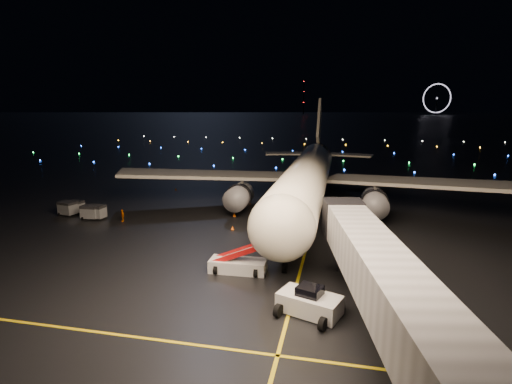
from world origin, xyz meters
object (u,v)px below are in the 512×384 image
baggage_cart_1 (91,212)px  pushback_tug (310,300)px  belt_loader (238,253)px  crew_c (123,215)px  baggage_cart_0 (96,212)px  airliner (309,153)px  baggage_cart_2 (68,208)px  baggage_cart_3 (76,207)px

baggage_cart_1 → pushback_tug: bearing=-33.9°
pushback_tug → belt_loader: belt_loader is taller
crew_c → baggage_cart_1: size_ratio=0.73×
baggage_cart_0 → pushback_tug: bearing=-28.2°
airliner → belt_loader: size_ratio=7.61×
crew_c → baggage_cart_0: size_ratio=0.73×
airliner → crew_c: size_ratio=35.72×
pushback_tug → baggage_cart_2: pushback_tug is taller
pushback_tug → baggage_cart_3: bearing=168.1°
baggage_cart_1 → baggage_cart_2: baggage_cart_2 is taller
belt_loader → crew_c: (-18.48, 12.26, -1.00)m
crew_c → baggage_cart_2: size_ratio=0.71×
belt_loader → baggage_cart_3: (-27.15, 15.01, -0.98)m
airliner → baggage_cart_0: airliner is taller
belt_loader → baggage_cart_0: (-22.41, 12.58, -0.87)m
pushback_tug → belt_loader: bearing=158.3°
airliner → baggage_cart_1: size_ratio=26.03×
baggage_cart_0 → baggage_cart_3: 5.33m
baggage_cart_3 → crew_c: bearing=-10.2°
airliner → baggage_cart_3: (-31.17, -10.00, -7.13)m
airliner → pushback_tug: airliner is taller
pushback_tug → crew_c: 31.24m
crew_c → baggage_cart_0: 3.94m
airliner → baggage_cart_0: bearing=-155.0°
baggage_cart_0 → baggage_cart_3: size_ratio=1.13×
airliner → baggage_cart_1: (-27.11, -12.69, -7.02)m
baggage_cart_1 → baggage_cart_2: (-4.19, 1.05, 0.02)m
baggage_cart_1 → crew_c: bearing=-3.1°
crew_c → baggage_cart_0: (-3.93, 0.32, 0.13)m
pushback_tug → baggage_cart_1: pushback_tug is taller
baggage_cart_1 → baggage_cart_3: bearing=144.2°
baggage_cart_0 → baggage_cart_2: (-4.86, 0.79, 0.02)m
baggage_cart_1 → baggage_cart_3: (-4.07, 2.69, -0.11)m
baggage_cart_0 → baggage_cart_3: (-4.74, 2.43, -0.11)m
crew_c → baggage_cart_1: 4.60m
belt_loader → baggage_cart_1: 26.18m
airliner → baggage_cart_0: 30.04m
pushback_tug → crew_c: pushback_tug is taller
pushback_tug → baggage_cart_2: (-34.09, 19.44, -0.10)m
belt_loader → baggage_cart_3: 31.04m
baggage_cart_2 → baggage_cart_3: bearing=98.6°
pushback_tug → baggage_cart_0: pushback_tug is taller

